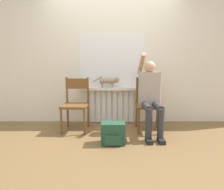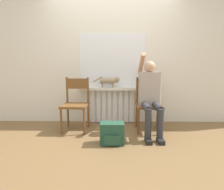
{
  "view_description": "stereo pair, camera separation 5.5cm",
  "coord_description": "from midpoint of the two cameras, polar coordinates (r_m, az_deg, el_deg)",
  "views": [
    {
      "loc": [
        -0.0,
        -2.51,
        1.11
      ],
      "look_at": [
        0.0,
        0.8,
        0.61
      ],
      "focal_mm": 30.0,
      "sensor_mm": 36.0,
      "label": 1
    },
    {
      "loc": [
        0.05,
        -2.51,
        1.11
      ],
      "look_at": [
        0.0,
        0.8,
        0.61
      ],
      "focal_mm": 30.0,
      "sensor_mm": 36.0,
      "label": 2
    }
  ],
  "objects": [
    {
      "name": "chair_right",
      "position": [
        3.32,
        11.52,
        -2.54
      ],
      "size": [
        0.45,
        0.45,
        0.92
      ],
      "rotation": [
        0.0,
        0.0,
        -0.03
      ],
      "color": "brown",
      "rests_on": "ground_plane"
    },
    {
      "name": "window_glass",
      "position": [
        3.71,
        0.53,
        10.42
      ],
      "size": [
        1.27,
        0.01,
        1.02
      ],
      "color": "white",
      "rests_on": "windowsill"
    },
    {
      "name": "person",
      "position": [
        3.16,
        12.06,
        0.44
      ],
      "size": [
        0.36,
        1.04,
        1.35
      ],
      "color": "#333338",
      "rests_on": "ground_plane"
    },
    {
      "name": "radiator",
      "position": [
        3.74,
        0.5,
        -3.37
      ],
      "size": [
        0.88,
        0.08,
        0.67
      ],
      "color": "white",
      "rests_on": "ground_plane"
    },
    {
      "name": "chair_left",
      "position": [
        3.33,
        -10.53,
        -2.48
      ],
      "size": [
        0.45,
        0.45,
        0.92
      ],
      "rotation": [
        0.0,
        0.0,
        -0.04
      ],
      "color": "brown",
      "rests_on": "ground_plane"
    },
    {
      "name": "backpack",
      "position": [
        2.77,
        0.65,
        -11.6
      ],
      "size": [
        0.34,
        0.25,
        0.31
      ],
      "color": "#234C38",
      "rests_on": "ground_plane"
    },
    {
      "name": "cat",
      "position": [
        3.57,
        -0.28,
        4.41
      ],
      "size": [
        0.51,
        0.11,
        0.22
      ],
      "color": "#9E896B",
      "rests_on": "windowsill"
    },
    {
      "name": "ground_plane",
      "position": [
        2.75,
        0.32,
        -15.22
      ],
      "size": [
        12.0,
        12.0,
        0.0
      ],
      "primitive_type": "plane",
      "color": "brown"
    },
    {
      "name": "windowsill",
      "position": [
        3.63,
        0.5,
        1.97
      ],
      "size": [
        1.32,
        0.22,
        0.05
      ],
      "color": "white",
      "rests_on": "radiator"
    },
    {
      "name": "wall_with_window",
      "position": [
        3.75,
        0.53,
        12.27
      ],
      "size": [
        7.0,
        0.06,
        2.7
      ],
      "color": "white",
      "rests_on": "ground_plane"
    }
  ]
}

